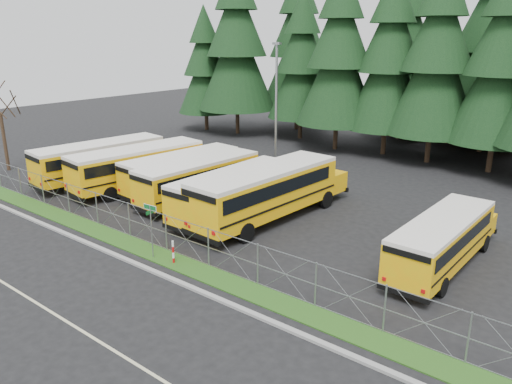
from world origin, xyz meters
TOP-DOWN VIEW (x-y plane):
  - ground at (0.00, 0.00)m, footprint 120.00×120.00m
  - curb at (0.00, -3.10)m, footprint 50.00×0.25m
  - grass_verge at (0.00, -1.70)m, footprint 50.00×1.40m
  - road_lane_line at (0.00, -8.00)m, footprint 50.00×0.12m
  - chainlink_fence at (0.00, -1.00)m, footprint 44.00×0.10m
  - brick_building at (6.00, 40.00)m, footprint 22.00×10.00m
  - bus_0 at (-14.40, 4.87)m, footprint 4.10×11.75m
  - bus_1 at (-10.74, 5.48)m, footprint 4.25×11.85m
  - bus_2 at (-7.77, 6.89)m, footprint 3.43×10.68m
  - bus_3 at (-5.35, 6.19)m, footprint 3.19×10.89m
  - bus_4 at (-1.65, 5.39)m, footprint 2.57×10.82m
  - bus_5 at (0.43, 6.02)m, footprint 3.62×12.55m
  - bus_east at (10.80, 5.95)m, footprint 2.51×9.88m
  - street_sign at (-0.86, -2.04)m, footprint 0.84×0.55m
  - striped_bollard at (0.43, -1.84)m, footprint 0.11×0.11m
  - light_standard at (-6.35, 15.74)m, footprint 0.70×0.35m
  - conifer_0 at (-23.44, 25.29)m, footprint 6.30×6.30m
  - conifer_1 at (-19.13, 25.84)m, footprint 8.48×8.48m
  - conifer_2 at (-12.04, 27.90)m, footprint 6.93×6.93m
  - conifer_3 at (-6.35, 25.56)m, footprint 7.77×7.77m
  - conifer_4 at (-1.76, 26.50)m, footprint 7.49×7.49m
  - conifer_5 at (2.62, 25.99)m, footprint 7.78×7.78m
  - conifer_6 at (7.77, 25.88)m, footprint 7.70×7.70m
  - conifer_10 at (-15.42, 32.19)m, footprint 8.29×8.29m
  - conifer_11 at (-3.62, 34.28)m, footprint 7.96×7.96m
  - conifer_12 at (5.11, 33.10)m, footprint 9.22×9.22m
  - bare_tree_1 at (-23.45, 1.75)m, footprint 4.76×4.76m

SIDE VIEW (x-z plane):
  - ground at x=0.00m, z-range 0.00..0.00m
  - road_lane_line at x=0.00m, z-range 0.00..0.01m
  - grass_verge at x=0.00m, z-range 0.00..0.06m
  - curb at x=0.00m, z-range 0.00..0.12m
  - striped_bollard at x=0.43m, z-range 0.00..1.20m
  - chainlink_fence at x=0.00m, z-range 0.00..2.00m
  - bus_east at x=10.80m, z-range 0.00..2.58m
  - bus_2 at x=-7.77m, z-range 0.00..2.75m
  - bus_3 at x=-5.35m, z-range 0.00..2.82m
  - bus_4 at x=-1.65m, z-range 0.00..2.84m
  - bus_0 at x=-14.40m, z-range 0.00..3.02m
  - bus_1 at x=-10.74m, z-range 0.00..3.04m
  - bus_5 at x=0.43m, z-range 0.00..3.25m
  - street_sign at x=-0.86m, z-range 0.63..3.44m
  - brick_building at x=6.00m, z-range 0.00..6.00m
  - bare_tree_1 at x=-23.45m, z-range 0.00..6.80m
  - light_standard at x=-6.35m, z-range 0.43..10.57m
  - conifer_0 at x=-23.44m, z-range 0.00..13.94m
  - conifer_2 at x=-12.04m, z-range 0.00..15.33m
  - conifer_4 at x=-1.76m, z-range 0.00..16.57m
  - conifer_6 at x=7.77m, z-range 0.00..17.02m
  - conifer_3 at x=-6.35m, z-range 0.00..17.17m
  - conifer_5 at x=2.62m, z-range 0.00..17.20m
  - conifer_11 at x=-3.62m, z-range 0.00..17.60m
  - conifer_10 at x=-15.42m, z-range 0.00..18.34m
  - conifer_1 at x=-19.13m, z-range 0.00..18.76m
  - conifer_12 at x=5.11m, z-range 0.00..20.40m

